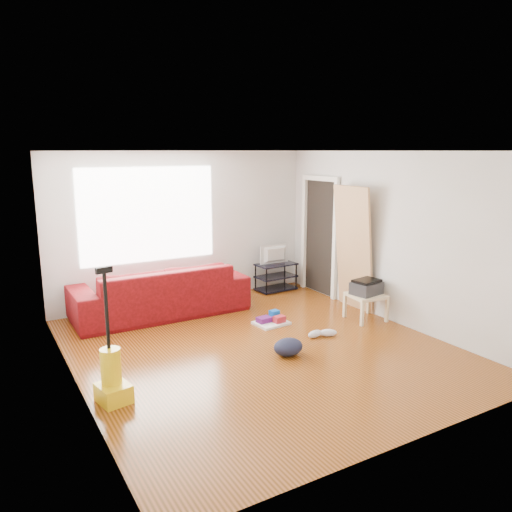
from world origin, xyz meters
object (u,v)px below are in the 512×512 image
side_table (366,298)px  bucket (204,313)px  sofa (161,314)px  tv_stand (276,276)px  vacuum (112,377)px  cleaning_tray (272,321)px  backpack (288,355)px

side_table → bucket: 2.52m
side_table → sofa: bearing=145.4°
tv_stand → side_table: size_ratio=1.40×
sofa → vacuum: (-1.36, -2.40, 0.26)m
cleaning_tray → vacuum: bearing=-156.3°
side_table → cleaning_tray: size_ratio=1.07×
side_table → bucket: (-1.99, 1.51, -0.33)m
vacuum → cleaning_tray: bearing=13.0°
bucket → vacuum: vacuum is taller
tv_stand → backpack: tv_stand is taller
side_table → cleaning_tray: 1.47m
side_table → cleaning_tray: bearing=158.0°
cleaning_tray → vacuum: vacuum is taller
tv_stand → cleaning_tray: size_ratio=1.49×
backpack → side_table: bearing=13.7°
tv_stand → backpack: (-1.46, -2.60, -0.26)m
bucket → cleaning_tray: cleaning_tray is taller
cleaning_tray → backpack: (-0.43, -1.08, -0.05)m
sofa → cleaning_tray: 1.77m
backpack → vacuum: 2.21m
tv_stand → bucket: tv_stand is taller
bucket → backpack: size_ratio=0.72×
tv_stand → bucket: size_ratio=2.68×
side_table → vacuum: (-3.95, -0.61, -0.08)m
vacuum → bucket: bearing=36.5°
sofa → bucket: size_ratio=9.54×
tv_stand → side_table: 2.08m
sofa → vacuum: bearing=60.4°
sofa → bucket: (0.60, -0.27, 0.00)m
cleaning_tray → backpack: size_ratio=1.29×
bucket → cleaning_tray: size_ratio=0.56×
cleaning_tray → bucket: bearing=123.8°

